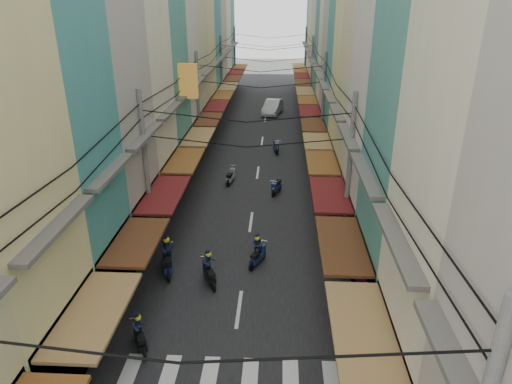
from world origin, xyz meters
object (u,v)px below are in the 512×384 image
(market_umbrella, at_px, (380,269))
(traffic_sign, at_px, (361,236))
(bicycle, at_px, (372,316))
(white_car, at_px, (273,114))

(market_umbrella, relative_size, traffic_sign, 0.83)
(bicycle, relative_size, market_umbrella, 0.67)
(bicycle, distance_m, traffic_sign, 3.54)
(bicycle, bearing_deg, market_umbrella, -33.73)
(white_car, bearing_deg, bicycle, -71.96)
(market_umbrella, bearing_deg, bicycle, -139.34)
(white_car, relative_size, traffic_sign, 1.78)
(bicycle, height_order, traffic_sign, traffic_sign)
(bicycle, bearing_deg, traffic_sign, 20.06)
(market_umbrella, xyz_separation_m, traffic_sign, (-0.31, 2.65, 0.01))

